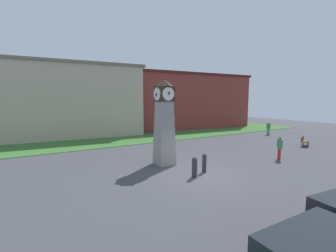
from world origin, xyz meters
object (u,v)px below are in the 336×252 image
(bench, at_px, (304,140))
(pedestrian_crossing_lot, at_px, (280,146))
(clock_tower, at_px, (164,125))
(pedestrian_near_bench, at_px, (268,127))
(bollard_mid_row, at_px, (194,167))
(bollard_near_tower, at_px, (204,163))

(bench, xyz_separation_m, pedestrian_crossing_lot, (-6.30, -1.71, 0.42))
(clock_tower, xyz_separation_m, pedestrian_near_bench, (16.85, 4.47, -1.72))
(bench, bearing_deg, pedestrian_near_bench, 63.18)
(bollard_mid_row, bearing_deg, pedestrian_near_bench, 24.22)
(clock_tower, xyz_separation_m, bollard_mid_row, (0.18, -3.02, -2.04))
(bollard_near_tower, xyz_separation_m, bollard_mid_row, (-1.02, -0.42, 0.01))
(clock_tower, bearing_deg, pedestrian_near_bench, 14.87)
(clock_tower, xyz_separation_m, bollard_near_tower, (1.20, -2.61, -2.05))
(bench, bearing_deg, bollard_near_tower, -174.37)
(bollard_mid_row, distance_m, pedestrian_near_bench, 18.29)
(bollard_near_tower, distance_m, pedestrian_crossing_lot, 6.44)
(bench, height_order, pedestrian_near_bench, pedestrian_near_bench)
(bench, bearing_deg, bollard_mid_row, -173.07)
(clock_tower, distance_m, pedestrian_near_bench, 17.52)
(bollard_near_tower, relative_size, bench, 0.67)
(bollard_mid_row, relative_size, bench, 0.68)
(pedestrian_near_bench, bearing_deg, clock_tower, -165.13)
(bollard_near_tower, bearing_deg, pedestrian_crossing_lot, -4.05)
(bench, bearing_deg, clock_tower, 174.44)
(pedestrian_near_bench, relative_size, pedestrian_crossing_lot, 0.96)
(clock_tower, relative_size, pedestrian_crossing_lot, 3.32)
(bollard_mid_row, height_order, pedestrian_near_bench, pedestrian_near_bench)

